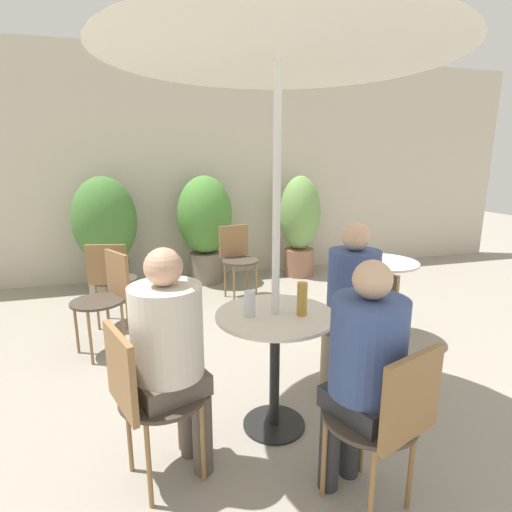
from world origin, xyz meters
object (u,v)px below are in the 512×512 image
at_px(bistro_chair_0, 144,390).
at_px(umbrella, 279,28).
at_px(seated_person_1, 364,362).
at_px(beer_glass_0, 302,299).
at_px(bistro_chair_4, 107,292).
at_px(seated_person_0, 171,345).
at_px(bistro_chair_1, 388,414).
at_px(potted_plant_0, 105,228).
at_px(bistro_chair_5, 237,254).
at_px(cafe_table_far, 379,283).
at_px(seated_person_2, 351,295).
at_px(beer_glass_1, 250,304).
at_px(potted_plant_2, 300,221).
at_px(bistro_chair_3, 111,276).
at_px(potted_plant_1, 205,222).
at_px(cafe_table_near, 275,343).
at_px(bistro_chair_2, 364,317).

bearing_deg(bistro_chair_0, umbrella, -90.00).
bearing_deg(seated_person_1, beer_glass_0, -101.43).
bearing_deg(bistro_chair_4, seated_person_0, -14.10).
distance_m(bistro_chair_1, potted_plant_0, 4.02).
distance_m(bistro_chair_5, potted_plant_0, 1.62).
relative_size(bistro_chair_5, seated_person_1, 0.72).
distance_m(bistro_chair_0, potted_plant_0, 3.31).
height_order(cafe_table_far, seated_person_1, seated_person_1).
height_order(bistro_chair_4, seated_person_2, seated_person_2).
distance_m(seated_person_1, potted_plant_0, 3.86).
distance_m(seated_person_1, seated_person_2, 0.91).
xyz_separation_m(beer_glass_1, potted_plant_2, (1.56, 3.07, -0.03)).
bearing_deg(umbrella, bistro_chair_4, 127.00).
bearing_deg(umbrella, potted_plant_0, 110.59).
relative_size(bistro_chair_3, umbrella, 0.36).
xyz_separation_m(cafe_table_far, bistro_chair_1, (-1.03, -1.66, -0.01)).
relative_size(bistro_chair_0, umbrella, 0.36).
xyz_separation_m(seated_person_1, potted_plant_2, (1.20, 3.69, 0.06)).
relative_size(beer_glass_1, potted_plant_1, 0.10).
bearing_deg(cafe_table_far, cafe_table_near, -144.73).
bearing_deg(bistro_chair_1, cafe_table_far, -141.11).
distance_m(cafe_table_near, bistro_chair_5, 2.45).
height_order(bistro_chair_0, bistro_chair_2, same).
bearing_deg(potted_plant_1, beer_glass_1, -94.47).
relative_size(bistro_chair_3, seated_person_0, 0.70).
distance_m(bistro_chair_0, beer_glass_1, 0.71).
height_order(bistro_chair_4, bistro_chair_5, same).
distance_m(cafe_table_near, potted_plant_0, 3.23).
height_order(bistro_chair_0, potted_plant_0, potted_plant_0).
xyz_separation_m(bistro_chair_2, seated_person_0, (-1.36, -0.47, 0.19)).
height_order(bistro_chair_0, seated_person_2, seated_person_2).
height_order(cafe_table_far, beer_glass_1, beer_glass_1).
relative_size(bistro_chair_4, potted_plant_0, 0.60).
height_order(bistro_chair_1, bistro_chair_3, same).
bearing_deg(potted_plant_1, seated_person_1, -88.15).
relative_size(bistro_chair_1, umbrella, 0.36).
relative_size(cafe_table_near, seated_person_1, 0.62).
distance_m(cafe_table_far, bistro_chair_5, 1.77).
relative_size(bistro_chair_1, potted_plant_0, 0.60).
height_order(cafe_table_far, bistro_chair_5, bistro_chair_5).
xyz_separation_m(bistro_chair_2, beer_glass_1, (-0.90, -0.26, 0.28)).
distance_m(bistro_chair_4, beer_glass_0, 1.86).
height_order(cafe_table_far, bistro_chair_0, bistro_chair_0).
height_order(cafe_table_near, seated_person_2, seated_person_2).
bearing_deg(bistro_chair_2, bistro_chair_1, -45.00).
relative_size(seated_person_0, umbrella, 0.51).
relative_size(bistro_chair_0, beer_glass_1, 5.75).
height_order(bistro_chair_2, seated_person_2, seated_person_2).
distance_m(cafe_table_near, bistro_chair_0, 0.79).
distance_m(seated_person_0, potted_plant_0, 3.27).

